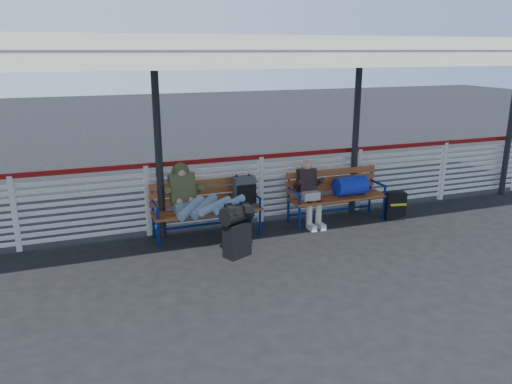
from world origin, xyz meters
name	(u,v)px	position (x,y,z in m)	size (l,w,h in m)	color
ground	(306,261)	(0.00, 0.00, 0.00)	(60.00, 60.00, 0.00)	black
fence	(261,186)	(0.00, 1.90, 0.66)	(12.08, 0.08, 1.24)	silver
canopy	(286,47)	(0.00, 0.87, 3.04)	(12.60, 3.60, 3.16)	silver
luggage_stack	(237,229)	(-0.89, 0.54, 0.44)	(0.55, 0.45, 0.81)	black
bench_left	(220,199)	(-0.86, 1.57, 0.61)	(1.80, 0.56, 0.96)	#A55420
bench_right	(343,188)	(1.43, 1.48, 0.60)	(1.80, 0.56, 0.92)	#A55420
traveler_man	(202,202)	(-1.24, 1.23, 0.70)	(0.93, 1.64, 0.77)	#8190AE
companion_person	(309,192)	(0.76, 1.47, 0.60)	(0.32, 0.66, 1.15)	beige
suitcase_side	(395,206)	(2.36, 1.18, 0.25)	(0.40, 0.28, 0.51)	black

